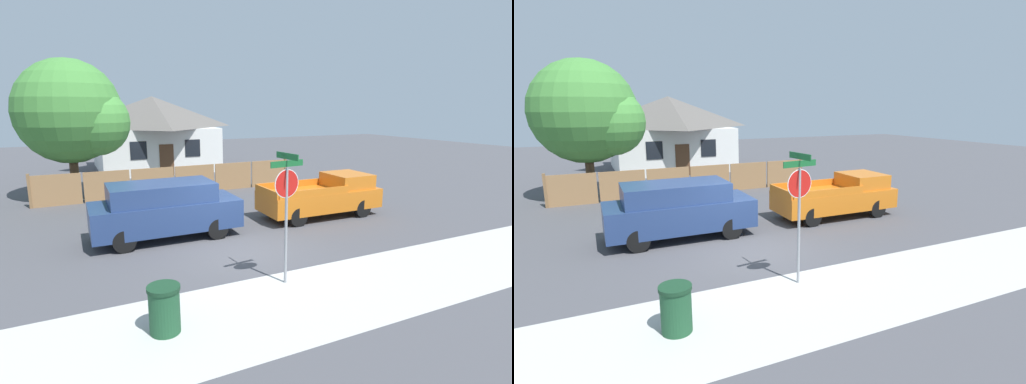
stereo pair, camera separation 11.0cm
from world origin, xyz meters
The scene contains 9 objects.
ground_plane centered at (0.00, 0.00, 0.00)m, with size 80.00×80.00×0.00m, color #47474C.
sidewalk_strip centered at (0.00, -3.60, 0.00)m, with size 36.00×3.20×0.01m.
wooden_fence centered at (0.27, 8.72, 0.71)m, with size 12.78×0.12×1.52m.
house centered at (1.28, 18.14, 2.61)m, with size 8.22×7.91×5.03m.
oak_tree centered at (-3.97, 9.84, 3.99)m, with size 5.01×4.77×6.49m.
red_suv centered at (-1.73, 2.25, 1.01)m, with size 4.82×1.99×1.88m.
orange_pickup centered at (4.65, 2.25, 0.82)m, with size 4.84×1.96×1.65m.
stop_sign centered at (0.11, -2.56, 2.22)m, with size 0.93×0.84×3.26m.
trash_bin centered at (-3.12, -3.48, 0.49)m, with size 0.64×0.64×0.96m.
Camera 1 is at (-4.61, -10.62, 4.33)m, focal length 28.00 mm.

